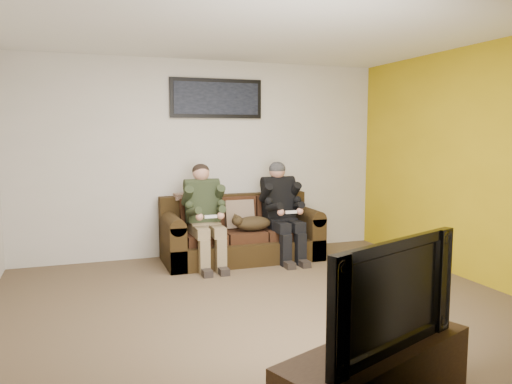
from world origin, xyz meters
name	(u,v)px	position (x,y,z in m)	size (l,w,h in m)	color
floor	(263,306)	(0.00, 0.00, 0.00)	(5.00, 5.00, 0.00)	brown
ceiling	(263,25)	(0.00, 0.00, 2.60)	(5.00, 5.00, 0.00)	silver
wall_back	(205,159)	(0.00, 2.25, 1.30)	(5.00, 5.00, 0.00)	beige
wall_front	(419,201)	(0.00, -2.25, 1.30)	(5.00, 5.00, 0.00)	beige
wall_right	(478,165)	(2.50, 0.00, 1.30)	(4.50, 4.50, 0.00)	beige
accent_wall_right	(478,165)	(2.49, 0.00, 1.30)	(4.50, 4.50, 0.00)	gold
sofa	(240,235)	(0.35, 1.82, 0.31)	(2.01, 0.87, 0.82)	black
throw_pillow	(239,214)	(0.35, 1.86, 0.58)	(0.38, 0.11, 0.37)	#816A54
throw_blanket	(190,196)	(-0.25, 2.07, 0.82)	(0.41, 0.20, 0.07)	gray
person_left	(205,210)	(-0.16, 1.65, 0.70)	(0.51, 0.87, 1.26)	#8A7756
person_right	(282,205)	(0.87, 1.66, 0.70)	(0.51, 0.86, 1.27)	black
cat	(252,223)	(0.43, 1.60, 0.50)	(0.66, 0.26, 0.24)	#3F3019
framed_poster	(216,98)	(0.15, 2.22, 2.10)	(1.25, 0.05, 0.52)	black
tv_stand	(376,381)	(-0.02, -1.95, 0.21)	(1.35, 0.43, 0.42)	black
television	(379,292)	(-0.02, -1.95, 0.74)	(1.11, 0.15, 0.64)	black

